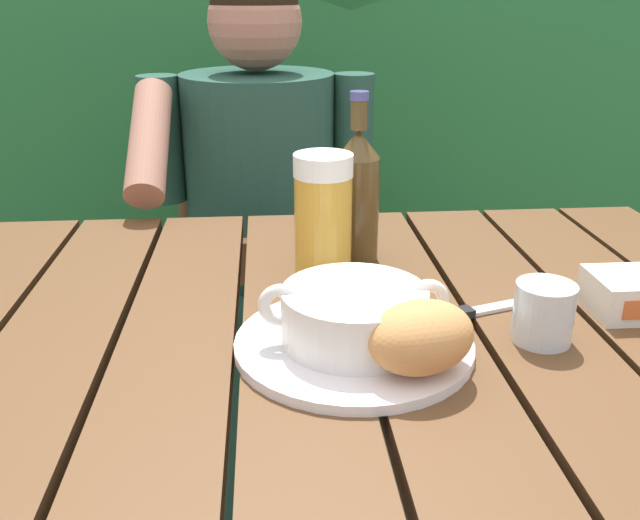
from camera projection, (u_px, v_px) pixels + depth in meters
dining_table at (300, 406)px, 0.85m from camera, size 1.28×0.93×0.78m
hedge_backdrop at (288, 79)px, 2.24m from camera, size 3.62×0.99×1.79m
chair_near_diner at (264, 281)px, 1.76m from camera, size 0.44×0.43×0.93m
person_eating at (260, 212)px, 1.49m from camera, size 0.48×0.47×1.20m
serving_plate at (354, 344)px, 0.78m from camera, size 0.27×0.27×0.01m
soup_bowl at (354, 314)px, 0.77m from camera, size 0.21×0.16×0.07m
bread_roll at (421, 337)px, 0.71m from camera, size 0.14×0.13×0.07m
beer_glass at (323, 216)px, 0.95m from camera, size 0.08×0.08×0.18m
beer_bottle at (357, 193)px, 1.01m from camera, size 0.06×0.06×0.25m
water_glass_small at (544, 313)px, 0.79m from camera, size 0.07×0.07×0.07m
butter_tub at (638, 294)px, 0.87m from camera, size 0.12×0.09×0.05m
table_knife at (469, 312)px, 0.87m from camera, size 0.17×0.07×0.01m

